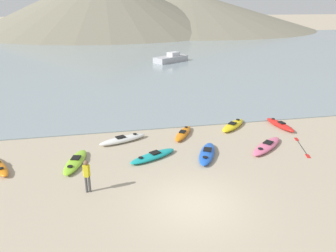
{
  "coord_description": "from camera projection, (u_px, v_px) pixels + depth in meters",
  "views": [
    {
      "loc": [
        -3.31,
        -10.98,
        7.8
      ],
      "look_at": [
        0.54,
        7.87,
        0.5
      ],
      "focal_mm": 35.0,
      "sensor_mm": 36.0,
      "label": 1
    }
  ],
  "objects": [
    {
      "name": "kayak_on_sand_2",
      "position": [
        233.0,
        125.0,
        21.65
      ],
      "size": [
        2.56,
        2.51,
        0.38
      ],
      "color": "yellow",
      "rests_on": "ground_plane"
    },
    {
      "name": "loose_paddle",
      "position": [
        302.0,
        147.0,
        18.74
      ],
      "size": [
        1.0,
        2.71,
        0.03
      ],
      "color": "black",
      "rests_on": "ground_plane"
    },
    {
      "name": "kayak_on_sand_4",
      "position": [
        123.0,
        139.0,
        19.42
      ],
      "size": [
        2.98,
        1.68,
        0.38
      ],
      "color": "white",
      "rests_on": "ground_plane"
    },
    {
      "name": "person_near_foreground",
      "position": [
        87.0,
        174.0,
        14.05
      ],
      "size": [
        0.31,
        0.24,
        1.53
      ],
      "color": "#4C4C4C",
      "rests_on": "ground_plane"
    },
    {
      "name": "moored_boat_0",
      "position": [
        93.0,
        39.0,
        69.35
      ],
      "size": [
        3.84,
        2.98,
        0.86
      ],
      "color": "white",
      "rests_on": "bay_water"
    },
    {
      "name": "kayak_on_sand_5",
      "position": [
        75.0,
        162.0,
        16.74
      ],
      "size": [
        1.46,
        2.94,
        0.34
      ],
      "color": "#8CCC2D",
      "rests_on": "ground_plane"
    },
    {
      "name": "far_hill_midright",
      "position": [
        188.0,
        10.0,
        104.26
      ],
      "size": [
        77.9,
        77.9,
        10.97
      ],
      "primitive_type": "cone",
      "color": "gray",
      "rests_on": "ground_plane"
    },
    {
      "name": "ground_plane",
      "position": [
        193.0,
        205.0,
        13.44
      ],
      "size": [
        400.0,
        400.0,
        0.0
      ],
      "primitive_type": "plane",
      "color": "tan"
    },
    {
      "name": "far_hill_midleft",
      "position": [
        104.0,
        1.0,
        92.97
      ],
      "size": [
        71.76,
        71.76,
        15.96
      ],
      "primitive_type": "cone",
      "color": "gray",
      "rests_on": "ground_plane"
    },
    {
      "name": "moored_boat_1",
      "position": [
        171.0,
        58.0,
        45.21
      ],
      "size": [
        5.22,
        4.29,
        1.27
      ],
      "color": "#B2B2B7",
      "rests_on": "bay_water"
    },
    {
      "name": "bay_water",
      "position": [
        121.0,
        53.0,
        53.48
      ],
      "size": [
        160.0,
        70.0,
        0.06
      ],
      "primitive_type": "cube",
      "color": "gray",
      "rests_on": "ground_plane"
    },
    {
      "name": "kayak_on_sand_1",
      "position": [
        153.0,
        156.0,
        17.37
      ],
      "size": [
        2.84,
        1.94,
        0.33
      ],
      "color": "teal",
      "rests_on": "ground_plane"
    },
    {
      "name": "kayak_on_sand_6",
      "position": [
        207.0,
        154.0,
        17.61
      ],
      "size": [
        1.92,
        2.92,
        0.37
      ],
      "color": "blue",
      "rests_on": "ground_plane"
    },
    {
      "name": "kayak_on_sand_3",
      "position": [
        267.0,
        146.0,
        18.58
      ],
      "size": [
        2.96,
        2.63,
        0.34
      ],
      "color": "#E5668C",
      "rests_on": "ground_plane"
    },
    {
      "name": "kayak_on_sand_7",
      "position": [
        280.0,
        125.0,
        21.71
      ],
      "size": [
        1.04,
        2.74,
        0.4
      ],
      "color": "red",
      "rests_on": "ground_plane"
    },
    {
      "name": "kayak_on_sand_0",
      "position": [
        183.0,
        133.0,
        20.36
      ],
      "size": [
        1.86,
        2.6,
        0.34
      ],
      "color": "orange",
      "rests_on": "ground_plane"
    }
  ]
}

